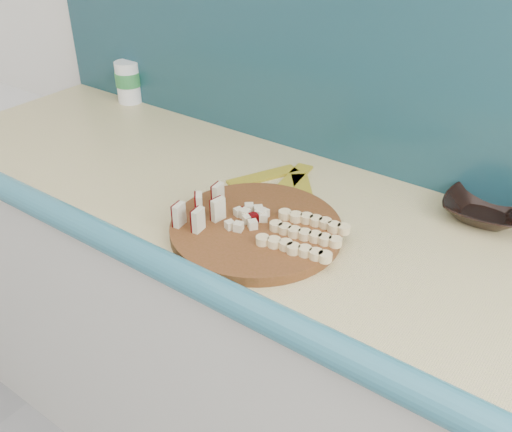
{
  "coord_description": "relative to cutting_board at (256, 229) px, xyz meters",
  "views": [
    {
      "loc": [
        0.59,
        0.61,
        1.56
      ],
      "look_at": [
        0.02,
        1.39,
        0.95
      ],
      "focal_mm": 40.0,
      "sensor_mm": 36.0,
      "label": 1
    }
  ],
  "objects": [
    {
      "name": "apple_wedges",
      "position": [
        -0.1,
        -0.05,
        0.03
      ],
      "size": [
        0.07,
        0.14,
        0.05
      ],
      "color": "beige",
      "rests_on": "cutting_board"
    },
    {
      "name": "banana_peel",
      "position": [
        -0.06,
        0.21,
        -0.01
      ],
      "size": [
        0.25,
        0.21,
        0.01
      ],
      "rotation": [
        0.0,
        0.0,
        -0.02
      ],
      "color": "gold",
      "rests_on": "kitchen_counter"
    },
    {
      "name": "cutting_board",
      "position": [
        0.0,
        0.0,
        0.0
      ],
      "size": [
        0.4,
        0.4,
        0.02
      ],
      "primitive_type": "cylinder",
      "rotation": [
        0.0,
        0.0,
        0.17
      ],
      "color": "#4C2D10",
      "rests_on": "kitchen_counter"
    },
    {
      "name": "banana_slices",
      "position": [
        0.11,
        0.02,
        0.02
      ],
      "size": [
        0.17,
        0.15,
        0.02
      ],
      "color": "beige",
      "rests_on": "cutting_board"
    },
    {
      "name": "canister",
      "position": [
        -0.76,
        0.37,
        0.06
      ],
      "size": [
        0.08,
        0.08,
        0.13
      ],
      "rotation": [
        0.0,
        0.0,
        0.42
      ],
      "color": "white",
      "rests_on": "kitchen_counter"
    },
    {
      "name": "kitchen_counter",
      "position": [
        0.08,
        0.11,
        -0.46
      ],
      "size": [
        2.2,
        0.63,
        0.91
      ],
      "color": "silver",
      "rests_on": "ground"
    },
    {
      "name": "brown_bowl",
      "position": [
        0.35,
        0.33,
        0.01
      ],
      "size": [
        0.18,
        0.18,
        0.04
      ],
      "primitive_type": "imported",
      "rotation": [
        0.0,
        0.0,
        0.05
      ],
      "color": "black",
      "rests_on": "kitchen_counter"
    },
    {
      "name": "backsplash",
      "position": [
        0.08,
        0.4,
        0.24
      ],
      "size": [
        2.2,
        0.02,
        0.5
      ],
      "primitive_type": "cube",
      "color": "teal",
      "rests_on": "kitchen_counter"
    },
    {
      "name": "apple_chunks",
      "position": [
        -0.02,
        -0.0,
        0.02
      ],
      "size": [
        0.06,
        0.06,
        0.02
      ],
      "color": "beige",
      "rests_on": "cutting_board"
    }
  ]
}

